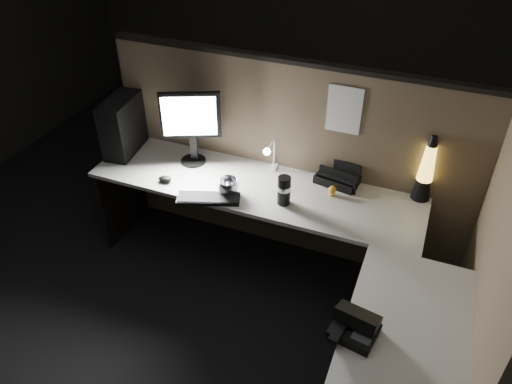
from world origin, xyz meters
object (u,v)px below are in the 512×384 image
at_px(monitor, 191,121).
at_px(desk_phone, 355,326).
at_px(lava_lamp, 426,173).
at_px(keyboard, 209,198).
at_px(pc_tower, 123,125).

bearing_deg(monitor, desk_phone, -61.50).
relative_size(monitor, lava_lamp, 1.16).
xyz_separation_m(lava_lamp, desk_phone, (-0.16, -1.24, -0.15)).
height_order(lava_lamp, desk_phone, lava_lamp).
relative_size(monitor, keyboard, 1.32).
relative_size(lava_lamp, desk_phone, 1.89).
xyz_separation_m(keyboard, lava_lamp, (1.29, 0.54, 0.18)).
bearing_deg(keyboard, lava_lamp, 3.50).
height_order(pc_tower, desk_phone, pc_tower).
xyz_separation_m(monitor, keyboard, (0.31, -0.39, -0.32)).
relative_size(pc_tower, monitor, 0.77).
bearing_deg(desk_phone, lava_lamp, 93.06).
bearing_deg(pc_tower, desk_phone, -34.93).
xyz_separation_m(pc_tower, monitor, (0.54, 0.05, 0.12)).
height_order(keyboard, desk_phone, desk_phone).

